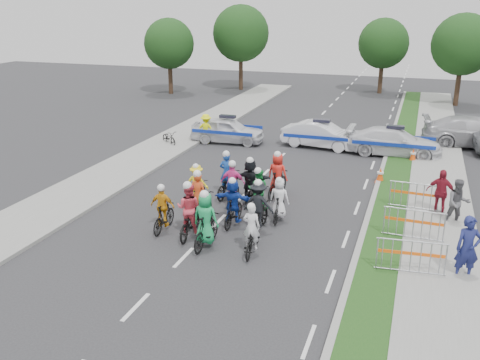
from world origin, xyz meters
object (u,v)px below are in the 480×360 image
(marshal_hiviz, at_px, (206,129))
(tree_3, at_px, (241,33))
(rider_9, at_px, (233,189))
(police_car_1, at_px, (321,135))
(civilian_sedan, at_px, (475,132))
(tree_1, at_px, (463,45))
(rider_5, at_px, (233,205))
(rider_3, at_px, (163,213))
(tree_4, at_px, (383,44))
(rider_2, at_px, (189,216))
(rider_8, at_px, (258,196))
(barrier_1, at_px, (413,226))
(cone_0, at_px, (380,175))
(tree_0, at_px, (169,44))
(cone_1, at_px, (413,155))
(rider_4, at_px, (259,211))
(rider_0, at_px, (252,236))
(barrier_0, at_px, (411,258))
(rider_6, at_px, (199,205))
(police_car_0, at_px, (228,130))
(rider_7, at_px, (279,204))
(rider_11, at_px, (250,184))
(rider_10, at_px, (197,188))
(rider_1, at_px, (206,225))
(spectator_2, at_px, (440,192))
(rider_13, at_px, (277,179))
(spectator_1, at_px, (458,203))
(barrier_2, at_px, (416,197))
(spectator_0, at_px, (468,248))
(police_car_2, at_px, (394,142))
(rider_12, at_px, (227,181))
(parked_bike, at_px, (169,138))

(marshal_hiviz, bearing_deg, tree_3, -81.42)
(rider_9, xyz_separation_m, police_car_1, (1.55, 9.90, -0.03))
(civilian_sedan, xyz_separation_m, tree_1, (-0.48, 12.62, 3.73))
(rider_9, bearing_deg, rider_5, 104.38)
(rider_3, distance_m, tree_4, 32.83)
(police_car_1, distance_m, marshal_hiviz, 6.35)
(marshal_hiviz, bearing_deg, rider_2, 105.29)
(rider_8, relative_size, barrier_1, 0.93)
(cone_0, distance_m, tree_0, 26.94)
(cone_1, bearing_deg, tree_0, 144.06)
(rider_4, height_order, police_car_1, rider_4)
(rider_0, height_order, barrier_0, rider_0)
(rider_6, distance_m, cone_1, 12.56)
(rider_0, distance_m, cone_0, 9.05)
(civilian_sedan, bearing_deg, police_car_0, 99.56)
(rider_9, bearing_deg, rider_7, 153.74)
(rider_11, bearing_deg, tree_0, -63.60)
(tree_1, bearing_deg, rider_9, -109.52)
(rider_0, height_order, rider_10, rider_0)
(rider_0, height_order, marshal_hiviz, rider_0)
(rider_9, height_order, police_car_0, rider_9)
(rider_1, bearing_deg, spectator_2, -141.61)
(rider_1, relative_size, barrier_0, 0.99)
(rider_4, height_order, rider_13, rider_13)
(spectator_1, bearing_deg, barrier_2, 132.66)
(rider_13, height_order, spectator_0, rider_13)
(police_car_1, bearing_deg, rider_13, -173.34)
(tree_4, bearing_deg, rider_3, -97.94)
(tree_3, bearing_deg, tree_1, -6.34)
(rider_4, bearing_deg, rider_10, -27.91)
(rider_4, distance_m, barrier_2, 6.27)
(civilian_sedan, relative_size, marshal_hiviz, 3.36)
(barrier_0, xyz_separation_m, tree_4, (-3.70, 32.92, 3.63))
(police_car_1, distance_m, police_car_2, 3.86)
(rider_1, xyz_separation_m, tree_3, (-9.37, 31.04, 4.12))
(police_car_1, xyz_separation_m, barrier_2, (5.15, -8.13, -0.14))
(rider_5, relative_size, rider_9, 0.96)
(rider_10, xyz_separation_m, tree_4, (4.43, 29.57, 3.52))
(marshal_hiviz, bearing_deg, police_car_2, -178.94)
(spectator_1, xyz_separation_m, tree_3, (-17.12, 26.57, 4.03))
(spectator_0, bearing_deg, rider_12, 138.04)
(rider_2, height_order, rider_9, rider_2)
(rider_2, relative_size, spectator_2, 1.13)
(police_car_0, relative_size, cone_1, 5.87)
(rider_3, xyz_separation_m, tree_0, (-12.49, 26.33, 3.51))
(rider_13, distance_m, cone_0, 5.02)
(rider_9, relative_size, police_car_0, 0.46)
(tree_4, bearing_deg, rider_2, -96.13)
(rider_6, height_order, civilian_sedan, rider_6)
(rider_4, distance_m, parked_bike, 12.54)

